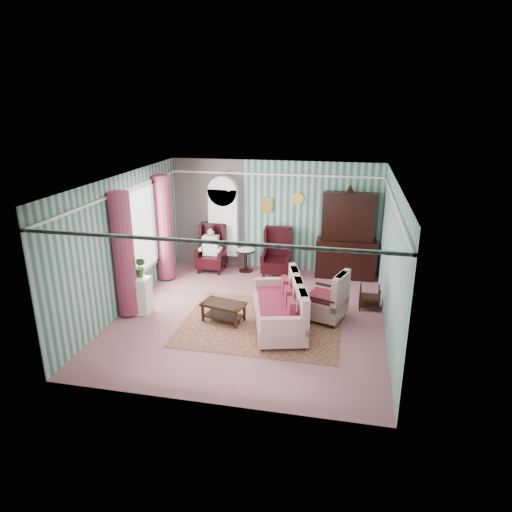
% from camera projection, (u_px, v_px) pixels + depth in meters
% --- Properties ---
extents(floor, '(6.00, 6.00, 0.00)m').
position_uv_depth(floor, '(250.00, 316.00, 9.67)').
color(floor, '#96575F').
rests_on(floor, ground).
extents(room_shell, '(5.53, 6.02, 2.91)m').
position_uv_depth(room_shell, '(222.00, 221.00, 9.30)').
color(room_shell, '#38665C').
rests_on(room_shell, ground).
extents(bookcase, '(0.80, 0.28, 2.24)m').
position_uv_depth(bookcase, '(224.00, 227.00, 12.20)').
color(bookcase, white).
rests_on(bookcase, floor).
extents(dresser_hutch, '(1.50, 0.56, 2.36)m').
position_uv_depth(dresser_hutch, '(347.00, 233.00, 11.44)').
color(dresser_hutch, black).
rests_on(dresser_hutch, floor).
extents(wingback_left, '(0.76, 0.80, 1.25)m').
position_uv_depth(wingback_left, '(211.00, 249.00, 12.05)').
color(wingback_left, black).
rests_on(wingback_left, floor).
extents(wingback_right, '(0.76, 0.80, 1.25)m').
position_uv_depth(wingback_right, '(276.00, 253.00, 11.71)').
color(wingback_right, black).
rests_on(wingback_right, floor).
extents(seated_woman, '(0.44, 0.40, 1.18)m').
position_uv_depth(seated_woman, '(211.00, 250.00, 12.06)').
color(seated_woman, white).
rests_on(seated_woman, floor).
extents(round_side_table, '(0.50, 0.50, 0.60)m').
position_uv_depth(round_side_table, '(246.00, 261.00, 12.12)').
color(round_side_table, black).
rests_on(round_side_table, floor).
extents(nest_table, '(0.45, 0.38, 0.54)m').
position_uv_depth(nest_table, '(370.00, 297.00, 9.94)').
color(nest_table, black).
rests_on(nest_table, floor).
extents(plant_stand, '(0.55, 0.35, 0.80)m').
position_uv_depth(plant_stand, '(138.00, 295.00, 9.73)').
color(plant_stand, white).
rests_on(plant_stand, floor).
extents(rug, '(3.20, 2.60, 0.01)m').
position_uv_depth(rug, '(262.00, 324.00, 9.33)').
color(rug, '#53211B').
rests_on(rug, floor).
extents(sofa, '(1.48, 2.24, 0.97)m').
position_uv_depth(sofa, '(279.00, 305.00, 9.04)').
color(sofa, '#B6A78D').
rests_on(sofa, floor).
extents(floral_armchair, '(0.98, 1.06, 0.98)m').
position_uv_depth(floral_armchair, '(325.00, 297.00, 9.40)').
color(floral_armchair, '#B8AF8F').
rests_on(floral_armchair, floor).
extents(coffee_table, '(0.95, 0.67, 0.41)m').
position_uv_depth(coffee_table, '(224.00, 312.00, 9.39)').
color(coffee_table, black).
rests_on(coffee_table, floor).
extents(potted_plant_a, '(0.45, 0.41, 0.44)m').
position_uv_depth(potted_plant_a, '(129.00, 269.00, 9.45)').
color(potted_plant_a, '#225A1C').
rests_on(potted_plant_a, plant_stand).
extents(potted_plant_b, '(0.27, 0.23, 0.44)m').
position_uv_depth(potted_plant_b, '(140.00, 267.00, 9.57)').
color(potted_plant_b, '#1B4C17').
rests_on(potted_plant_b, plant_stand).
extents(potted_plant_c, '(0.27, 0.27, 0.37)m').
position_uv_depth(potted_plant_c, '(131.00, 269.00, 9.58)').
color(potted_plant_c, '#1A561D').
rests_on(potted_plant_c, plant_stand).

